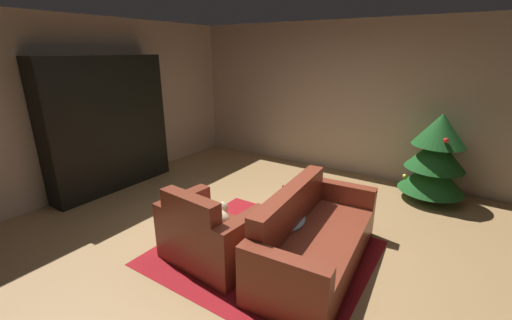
{
  "coord_description": "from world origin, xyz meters",
  "views": [
    {
      "loc": [
        1.83,
        -2.83,
        2.18
      ],
      "look_at": [
        -0.15,
        0.19,
        0.97
      ],
      "focal_mm": 23.06,
      "sensor_mm": 36.0,
      "label": 1
    }
  ],
  "objects_px": {
    "armchair_red": "(210,236)",
    "couch_red": "(313,240)",
    "coffee_table": "(275,220)",
    "book_stack_on_table": "(278,217)",
    "bookshelf_unit": "(116,124)",
    "decorated_tree": "(436,157)",
    "bottle_on_table": "(283,201)"
  },
  "relations": [
    {
      "from": "couch_red",
      "to": "book_stack_on_table",
      "type": "bearing_deg",
      "value": -176.14
    },
    {
      "from": "coffee_table",
      "to": "bottle_on_table",
      "type": "xyz_separation_m",
      "value": [
        -0.01,
        0.18,
        0.16
      ]
    },
    {
      "from": "decorated_tree",
      "to": "book_stack_on_table",
      "type": "bearing_deg",
      "value": -116.66
    },
    {
      "from": "armchair_red",
      "to": "couch_red",
      "type": "distance_m",
      "value": 1.09
    },
    {
      "from": "armchair_red",
      "to": "couch_red",
      "type": "relative_size",
      "value": 0.56
    },
    {
      "from": "decorated_tree",
      "to": "armchair_red",
      "type": "bearing_deg",
      "value": -120.62
    },
    {
      "from": "decorated_tree",
      "to": "coffee_table",
      "type": "bearing_deg",
      "value": -118.06
    },
    {
      "from": "bottle_on_table",
      "to": "couch_red",
      "type": "bearing_deg",
      "value": -22.2
    },
    {
      "from": "armchair_red",
      "to": "book_stack_on_table",
      "type": "relative_size",
      "value": 5.24
    },
    {
      "from": "couch_red",
      "to": "decorated_tree",
      "type": "relative_size",
      "value": 1.44
    },
    {
      "from": "bookshelf_unit",
      "to": "bottle_on_table",
      "type": "relative_size",
      "value": 6.81
    },
    {
      "from": "coffee_table",
      "to": "decorated_tree",
      "type": "xyz_separation_m",
      "value": [
        1.3,
        2.44,
        0.32
      ]
    },
    {
      "from": "book_stack_on_table",
      "to": "bookshelf_unit",
      "type": "bearing_deg",
      "value": 174.69
    },
    {
      "from": "book_stack_on_table",
      "to": "bottle_on_table",
      "type": "distance_m",
      "value": 0.24
    },
    {
      "from": "book_stack_on_table",
      "to": "decorated_tree",
      "type": "relative_size",
      "value": 0.15
    },
    {
      "from": "couch_red",
      "to": "book_stack_on_table",
      "type": "relative_size",
      "value": 9.35
    },
    {
      "from": "bookshelf_unit",
      "to": "book_stack_on_table",
      "type": "bearing_deg",
      "value": -5.31
    },
    {
      "from": "couch_red",
      "to": "bottle_on_table",
      "type": "bearing_deg",
      "value": 157.8
    },
    {
      "from": "bookshelf_unit",
      "to": "bottle_on_table",
      "type": "bearing_deg",
      "value": -1.42
    },
    {
      "from": "bookshelf_unit",
      "to": "book_stack_on_table",
      "type": "relative_size",
      "value": 10.23
    },
    {
      "from": "couch_red",
      "to": "coffee_table",
      "type": "relative_size",
      "value": 2.9
    },
    {
      "from": "bottle_on_table",
      "to": "decorated_tree",
      "type": "xyz_separation_m",
      "value": [
        1.31,
        2.26,
        0.15
      ]
    },
    {
      "from": "couch_red",
      "to": "bottle_on_table",
      "type": "height_order",
      "value": "couch_red"
    },
    {
      "from": "book_stack_on_table",
      "to": "armchair_red",
      "type": "bearing_deg",
      "value": -135.36
    },
    {
      "from": "coffee_table",
      "to": "decorated_tree",
      "type": "bearing_deg",
      "value": 61.94
    },
    {
      "from": "bookshelf_unit",
      "to": "coffee_table",
      "type": "xyz_separation_m",
      "value": [
        3.13,
        -0.26,
        -0.68
      ]
    },
    {
      "from": "armchair_red",
      "to": "couch_red",
      "type": "height_order",
      "value": "armchair_red"
    },
    {
      "from": "coffee_table",
      "to": "bottle_on_table",
      "type": "distance_m",
      "value": 0.24
    },
    {
      "from": "armchair_red",
      "to": "decorated_tree",
      "type": "xyz_separation_m",
      "value": [
        1.78,
        3.01,
        0.39
      ]
    },
    {
      "from": "coffee_table",
      "to": "bookshelf_unit",
      "type": "bearing_deg",
      "value": 175.27
    },
    {
      "from": "coffee_table",
      "to": "bottle_on_table",
      "type": "bearing_deg",
      "value": 93.41
    },
    {
      "from": "bookshelf_unit",
      "to": "coffee_table",
      "type": "height_order",
      "value": "bookshelf_unit"
    }
  ]
}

